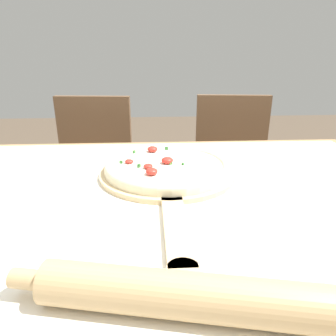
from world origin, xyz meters
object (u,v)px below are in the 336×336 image
at_px(pizza_peel, 168,176).
at_px(pizza, 167,166).
at_px(rolling_pin, 202,297).
at_px(chair_right, 232,169).
at_px(chair_left, 93,172).

xyz_separation_m(pizza_peel, pizza, (-0.00, 0.03, 0.02)).
xyz_separation_m(pizza, rolling_pin, (0.01, -0.46, 0.00)).
bearing_deg(pizza_peel, chair_right, 62.90).
distance_m(pizza, chair_left, 0.84).
height_order(rolling_pin, chair_right, chair_right).
relative_size(pizza_peel, pizza, 1.82).
height_order(pizza_peel, pizza, pizza).
relative_size(chair_left, chair_right, 1.00).
height_order(pizza_peel, chair_right, chair_right).
bearing_deg(chair_right, pizza, -111.51).
xyz_separation_m(pizza_peel, chair_left, (-0.34, 0.75, -0.27)).
distance_m(pizza_peel, chair_right, 0.88).
relative_size(rolling_pin, chair_right, 0.55).
distance_m(rolling_pin, chair_right, 1.27).
height_order(rolling_pin, chair_left, chair_left).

